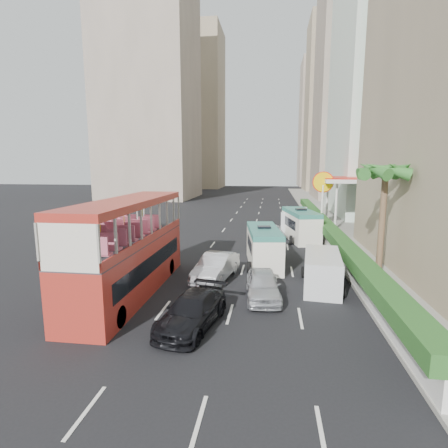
% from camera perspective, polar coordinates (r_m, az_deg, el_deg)
% --- Properties ---
extents(ground_plane, '(200.00, 200.00, 0.00)m').
position_cam_1_polar(ground_plane, '(18.47, 2.98, -12.02)').
color(ground_plane, black).
rests_on(ground_plane, ground).
extents(double_decker_bus, '(2.50, 11.00, 5.06)m').
position_cam_1_polar(double_decker_bus, '(19.14, -15.19, -3.64)').
color(double_decker_bus, '#AB2A1F').
rests_on(double_decker_bus, ground).
extents(car_silver_lane_a, '(2.48, 4.89, 1.54)m').
position_cam_1_polar(car_silver_lane_a, '(21.36, -1.30, -8.98)').
color(car_silver_lane_a, silver).
rests_on(car_silver_lane_a, ground).
extents(car_silver_lane_b, '(2.08, 4.36, 1.44)m').
position_cam_1_polar(car_silver_lane_b, '(18.58, 6.32, -11.93)').
color(car_silver_lane_b, silver).
rests_on(car_silver_lane_b, ground).
extents(car_black, '(2.77, 5.01, 1.37)m').
position_cam_1_polar(car_black, '(15.59, -5.16, -16.30)').
color(car_black, black).
rests_on(car_black, ground).
extents(van_asset, '(2.48, 4.48, 1.19)m').
position_cam_1_polar(van_asset, '(33.48, 7.83, -2.24)').
color(van_asset, silver).
rests_on(van_asset, ground).
extents(minibus_near, '(2.71, 6.03, 2.58)m').
position_cam_1_polar(minibus_near, '(24.09, 6.49, -3.70)').
color(minibus_near, silver).
rests_on(minibus_near, ground).
extents(minibus_far, '(3.28, 6.48, 2.74)m').
position_cam_1_polar(minibus_far, '(32.80, 12.37, -0.18)').
color(minibus_far, silver).
rests_on(minibus_far, ground).
extents(panel_van_near, '(2.38, 4.91, 1.90)m').
position_cam_1_polar(panel_van_near, '(20.56, 15.71, -7.31)').
color(panel_van_near, silver).
rests_on(panel_van_near, ground).
extents(panel_van_far, '(2.97, 5.93, 2.28)m').
position_cam_1_polar(panel_van_far, '(36.95, 11.46, 0.56)').
color(panel_van_far, silver).
rests_on(panel_van_far, ground).
extents(sidewalk, '(6.00, 120.00, 0.18)m').
position_cam_1_polar(sidewalk, '(43.32, 17.83, 0.19)').
color(sidewalk, '#99968C').
rests_on(sidewalk, ground).
extents(kerb_wall, '(0.30, 44.00, 1.00)m').
position_cam_1_polar(kerb_wall, '(32.08, 16.29, -1.81)').
color(kerb_wall, silver).
rests_on(kerb_wall, sidewalk).
extents(hedge, '(1.10, 44.00, 0.70)m').
position_cam_1_polar(hedge, '(31.93, 16.36, -0.32)').
color(hedge, '#2D6626').
rests_on(hedge, kerb_wall).
extents(palm_tree, '(0.36, 0.36, 6.40)m').
position_cam_1_polar(palm_tree, '(22.33, 24.37, -0.08)').
color(palm_tree, brown).
rests_on(palm_tree, sidewalk).
extents(shell_station, '(6.50, 8.00, 5.50)m').
position_cam_1_polar(shell_station, '(41.23, 19.86, 3.36)').
color(shell_station, silver).
rests_on(shell_station, ground).
extents(tower_mid, '(16.00, 16.00, 50.00)m').
position_cam_1_polar(tower_mid, '(79.06, 21.38, 22.25)').
color(tower_mid, tan).
rests_on(tower_mid, ground).
extents(tower_far_a, '(14.00, 14.00, 44.00)m').
position_cam_1_polar(tower_far_a, '(101.49, 17.43, 17.75)').
color(tower_far_a, tan).
rests_on(tower_far_a, ground).
extents(tower_far_b, '(14.00, 14.00, 40.00)m').
position_cam_1_polar(tower_far_b, '(122.84, 15.65, 15.38)').
color(tower_far_b, tan).
rests_on(tower_far_b, ground).
extents(tower_left_a, '(18.00, 18.00, 52.00)m').
position_cam_1_polar(tower_left_a, '(78.85, -12.24, 23.45)').
color(tower_left_a, tan).
rests_on(tower_left_a, ground).
extents(tower_left_b, '(16.00, 16.00, 46.00)m').
position_cam_1_polar(tower_left_b, '(110.84, -4.67, 17.93)').
color(tower_left_b, tan).
rests_on(tower_left_b, ground).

